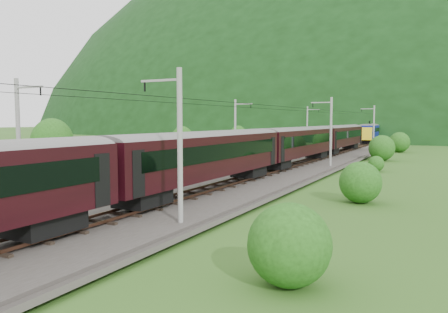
% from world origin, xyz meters
% --- Properties ---
extents(ground, '(600.00, 600.00, 0.00)m').
position_xyz_m(ground, '(0.00, 0.00, 0.00)').
color(ground, '#2E5319').
rests_on(ground, ground).
extents(railbed, '(14.00, 220.00, 0.30)m').
position_xyz_m(railbed, '(0.00, 10.00, 0.15)').
color(railbed, '#38332D').
rests_on(railbed, ground).
extents(track_left, '(2.40, 220.00, 0.27)m').
position_xyz_m(track_left, '(-2.40, 10.00, 0.37)').
color(track_left, '#533223').
rests_on(track_left, railbed).
extents(track_right, '(2.40, 220.00, 0.27)m').
position_xyz_m(track_right, '(2.40, 10.00, 0.37)').
color(track_right, '#533223').
rests_on(track_right, railbed).
extents(catenary_left, '(2.54, 192.28, 8.00)m').
position_xyz_m(catenary_left, '(-6.12, 32.00, 4.50)').
color(catenary_left, gray).
rests_on(catenary_left, railbed).
extents(catenary_right, '(2.54, 192.28, 8.00)m').
position_xyz_m(catenary_right, '(6.12, 32.00, 4.50)').
color(catenary_right, gray).
rests_on(catenary_right, railbed).
extents(overhead_wires, '(4.83, 198.00, 0.03)m').
position_xyz_m(overhead_wires, '(0.00, 10.00, 7.10)').
color(overhead_wires, black).
rests_on(overhead_wires, ground).
extents(mountain_main, '(504.00, 360.00, 244.00)m').
position_xyz_m(mountain_main, '(0.00, 260.00, 0.00)').
color(mountain_main, black).
rests_on(mountain_main, ground).
extents(mountain_ridge, '(336.00, 280.00, 132.00)m').
position_xyz_m(mountain_ridge, '(-120.00, 300.00, 0.00)').
color(mountain_ridge, black).
rests_on(mountain_ridge, ground).
extents(train, '(3.00, 142.05, 5.21)m').
position_xyz_m(train, '(2.40, 20.56, 3.55)').
color(train, black).
rests_on(train, ground).
extents(hazard_post_near, '(0.16, 0.16, 1.53)m').
position_xyz_m(hazard_post_near, '(-0.11, 39.46, 1.06)').
color(hazard_post_near, red).
rests_on(hazard_post_near, railbed).
extents(hazard_post_far, '(0.17, 0.17, 1.57)m').
position_xyz_m(hazard_post_far, '(0.53, 56.99, 1.09)').
color(hazard_post_far, red).
rests_on(hazard_post_far, railbed).
extents(signal, '(0.23, 0.23, 2.06)m').
position_xyz_m(signal, '(-3.77, 44.13, 1.51)').
color(signal, black).
rests_on(signal, railbed).
extents(vegetation_left, '(12.35, 150.26, 6.39)m').
position_xyz_m(vegetation_left, '(-14.55, 14.64, 2.28)').
color(vegetation_left, '#1F4813').
rests_on(vegetation_left, ground).
extents(vegetation_right, '(6.88, 107.92, 3.21)m').
position_xyz_m(vegetation_right, '(11.45, 29.86, 1.41)').
color(vegetation_right, '#1F4813').
rests_on(vegetation_right, ground).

